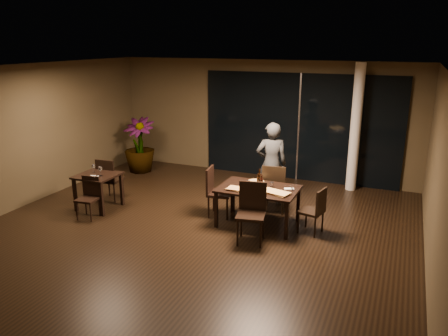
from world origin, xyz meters
TOP-DOWN VIEW (x-y plane):
  - ground at (0.00, 0.00)m, footprint 8.00×8.00m
  - wall_back at (0.00, 4.05)m, footprint 8.00×0.10m
  - wall_front at (0.00, -4.05)m, footprint 8.00×0.10m
  - wall_left at (-4.05, 0.00)m, footprint 0.10×8.00m
  - wall_right at (4.05, 0.00)m, footprint 0.10×8.00m
  - ceiling at (0.00, 0.00)m, footprint 8.00×8.00m
  - window_panel at (1.00, 3.96)m, footprint 5.00×0.06m
  - column at (2.40, 3.65)m, footprint 0.24×0.24m
  - main_table at (1.00, 0.80)m, footprint 1.50×1.00m
  - side_table at (-2.40, 0.30)m, footprint 0.80×0.80m
  - chair_main_far at (1.11, 1.53)m, footprint 0.54×0.54m
  - chair_main_near at (1.11, 0.10)m, footprint 0.58×0.58m
  - chair_main_left at (0.06, 0.90)m, footprint 0.54×0.54m
  - chair_main_right at (2.11, 0.81)m, footprint 0.49×0.49m
  - chair_side_far at (-2.49, 0.77)m, footprint 0.48×0.48m
  - chair_side_near at (-2.27, -0.16)m, footprint 0.43×0.43m
  - diner at (0.89, 1.98)m, footprint 0.72×0.60m
  - potted_plant at (-3.11, 2.96)m, footprint 0.94×0.94m
  - pizza_board_left at (0.74, 0.53)m, footprint 0.62×0.40m
  - pizza_board_right at (1.39, 0.63)m, footprint 0.59×0.42m
  - oblong_pizza_left at (0.74, 0.53)m, footprint 0.50×0.23m
  - oblong_pizza_right at (1.39, 0.63)m, footprint 0.55×0.36m
  - round_pizza at (0.84, 1.12)m, footprint 0.32×0.32m
  - bottle_a at (0.98, 0.84)m, footprint 0.06×0.06m
  - bottle_b at (1.06, 0.79)m, footprint 0.06×0.06m
  - bottle_c at (0.99, 0.88)m, footprint 0.08×0.08m
  - tumbler_left at (0.77, 0.84)m, footprint 0.08×0.08m
  - tumbler_right at (1.22, 0.96)m, footprint 0.08×0.08m
  - napkin_near at (1.55, 0.70)m, footprint 0.19×0.12m
  - napkin_far at (1.56, 0.96)m, footprint 0.20×0.16m
  - wine_glass_a at (-2.57, 0.40)m, footprint 0.08×0.08m
  - wine_glass_b at (-2.28, 0.26)m, footprint 0.09×0.09m
  - side_napkin at (-2.37, 0.14)m, footprint 0.20×0.14m

SIDE VIEW (x-z plane):
  - ground at x=0.00m, z-range 0.00..0.00m
  - chair_side_near at x=-2.27m, z-range 0.05..0.89m
  - chair_main_right at x=2.11m, z-range 0.05..0.94m
  - chair_side_far at x=-2.49m, z-range 0.06..1.02m
  - chair_main_left at x=0.06m, z-range 0.06..1.07m
  - chair_main_far at x=1.11m, z-range 0.06..1.09m
  - chair_main_near at x=1.11m, z-range 0.06..1.13m
  - side_table at x=-2.40m, z-range 0.25..1.00m
  - main_table at x=1.00m, z-range 0.30..1.05m
  - potted_plant at x=-3.11m, z-range 0.00..1.47m
  - pizza_board_left at x=0.74m, z-range 0.75..0.76m
  - pizza_board_right at x=1.39m, z-range 0.75..0.76m
  - round_pizza at x=0.84m, z-range 0.75..0.76m
  - napkin_near at x=1.55m, z-range 0.75..0.76m
  - napkin_far at x=1.56m, z-range 0.75..0.76m
  - side_napkin at x=-2.37m, z-range 0.75..0.76m
  - oblong_pizza_left at x=0.74m, z-range 0.77..0.78m
  - oblong_pizza_right at x=1.39m, z-range 0.77..0.78m
  - tumbler_right at x=1.22m, z-range 0.75..0.85m
  - tumbler_left at x=0.77m, z-range 0.75..0.85m
  - wine_glass_a at x=-2.57m, z-range 0.75..0.92m
  - wine_glass_b at x=-2.28m, z-range 0.75..0.94m
  - bottle_a at x=0.98m, z-range 0.75..1.02m
  - bottle_b at x=1.06m, z-range 0.75..1.02m
  - diner at x=0.89m, z-range 0.00..1.82m
  - bottle_c at x=0.99m, z-range 0.75..1.10m
  - window_panel at x=1.00m, z-range 0.00..2.70m
  - wall_back at x=0.00m, z-range 0.00..3.00m
  - wall_front at x=0.00m, z-range 0.00..3.00m
  - wall_left at x=-4.05m, z-range 0.00..3.00m
  - wall_right at x=4.05m, z-range 0.00..3.00m
  - column at x=2.40m, z-range 0.00..3.00m
  - ceiling at x=0.00m, z-range 3.00..3.04m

